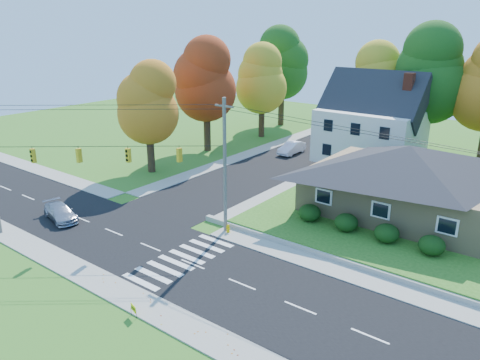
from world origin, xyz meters
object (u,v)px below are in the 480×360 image
at_px(ranch_house, 406,178).
at_px(fire_hydrant, 228,229).
at_px(white_car, 292,148).
at_px(silver_sedan, 60,212).

distance_m(ranch_house, fire_hydrant, 14.53).
relative_size(ranch_house, white_car, 3.39).
xyz_separation_m(ranch_house, white_car, (-17.03, 10.87, -2.54)).
distance_m(ranch_house, silver_sedan, 27.33).
distance_m(silver_sedan, white_car, 28.21).
xyz_separation_m(white_car, fire_hydrant, (7.87, -21.76, -0.40)).
bearing_deg(fire_hydrant, white_car, 109.88).
bearing_deg(white_car, fire_hydrant, -70.75).
xyz_separation_m(ranch_house, silver_sedan, (-21.21, -17.03, -2.65)).
distance_m(ranch_house, white_car, 20.36).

